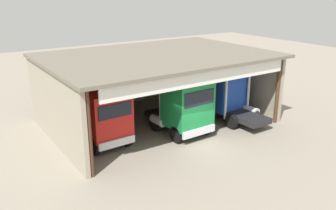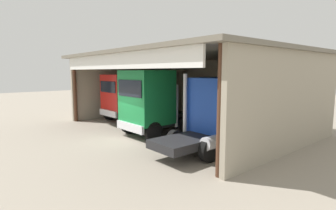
{
  "view_description": "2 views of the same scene",
  "coord_description": "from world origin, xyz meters",
  "views": [
    {
      "loc": [
        -12.52,
        -15.28,
        9.06
      ],
      "look_at": [
        0.0,
        3.44,
        1.61
      ],
      "focal_mm": 38.64,
      "sensor_mm": 36.0,
      "label": 1
    },
    {
      "loc": [
        12.4,
        -6.88,
        3.68
      ],
      "look_at": [
        0.0,
        3.44,
        1.61
      ],
      "focal_mm": 28.02,
      "sensor_mm": 36.0,
      "label": 2
    }
  ],
  "objects": [
    {
      "name": "truck_green_center_right_bay",
      "position": [
        0.22,
        1.91,
        1.95
      ],
      "size": [
        2.83,
        4.8,
        3.75
      ],
      "rotation": [
        0.0,
        0.0,
        3.17
      ],
      "color": "#197F3D",
      "rests_on": "ground"
    },
    {
      "name": "ground_plane",
      "position": [
        0.0,
        0.0,
        0.0
      ],
      "size": [
        80.0,
        80.0,
        0.0
      ],
      "primitive_type": "plane",
      "color": "gray",
      "rests_on": "ground"
    },
    {
      "name": "workshop_shed",
      "position": [
        0.0,
        5.76,
        3.39
      ],
      "size": [
        14.61,
        10.48,
        4.81
      ],
      "color": "#9E937F",
      "rests_on": "ground"
    },
    {
      "name": "truck_red_right_bay",
      "position": [
        -4.69,
        3.16,
        1.82
      ],
      "size": [
        2.67,
        4.7,
        3.45
      ],
      "rotation": [
        0.0,
        0.0,
        3.18
      ],
      "color": "red",
      "rests_on": "ground"
    },
    {
      "name": "truck_blue_yard_outside",
      "position": [
        4.49,
        2.68,
        1.77
      ],
      "size": [
        2.54,
        5.12,
        3.58
      ],
      "rotation": [
        0.0,
        0.0,
        0.01
      ],
      "color": "#1E47B7",
      "rests_on": "ground"
    },
    {
      "name": "oil_drum",
      "position": [
        -2.65,
        8.58,
        0.43
      ],
      "size": [
        0.58,
        0.58,
        0.86
      ],
      "primitive_type": "cylinder",
      "color": "#197233",
      "rests_on": "ground"
    },
    {
      "name": "tool_cart",
      "position": [
        -2.24,
        8.03,
        0.5
      ],
      "size": [
        0.9,
        0.6,
        1.0
      ],
      "primitive_type": "cube",
      "color": "#1E59A5",
      "rests_on": "ground"
    }
  ]
}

